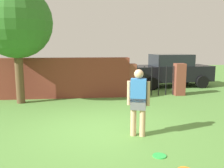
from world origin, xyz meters
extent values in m
plane|color=#568C3D|center=(0.00, 0.00, 0.00)|extent=(40.00, 40.00, 0.00)
cube|color=brown|center=(-1.50, 4.14, 0.84)|extent=(5.91, 0.50, 1.67)
cylinder|color=brown|center=(-2.85, 3.30, 1.15)|extent=(0.31, 0.31, 2.29)
sphere|color=#337028|center=(-2.85, 3.30, 3.02)|extent=(2.63, 2.63, 2.63)
cylinder|color=tan|center=(0.99, -0.53, 0.42)|extent=(0.14, 0.14, 0.85)
cylinder|color=tan|center=(0.78, -0.47, 0.42)|extent=(0.14, 0.14, 0.85)
cube|color=slate|center=(0.89, -0.50, 0.80)|extent=(0.41, 0.31, 0.28)
cube|color=#3372BF|center=(0.89, -0.50, 1.12)|extent=(0.41, 0.31, 0.55)
sphere|color=tan|center=(0.89, -0.50, 1.51)|extent=(0.22, 0.22, 0.22)
cylinder|color=tan|center=(1.10, -0.56, 1.05)|extent=(0.09, 0.09, 0.58)
cylinder|color=tan|center=(0.67, -0.43, 1.05)|extent=(0.09, 0.09, 0.58)
cube|color=brown|center=(1.56, 4.14, 0.70)|extent=(0.44, 0.44, 1.40)
cube|color=brown|center=(3.73, 4.14, 0.70)|extent=(0.44, 0.44, 1.40)
cylinder|color=black|center=(1.83, 4.14, 0.65)|extent=(0.04, 0.04, 1.30)
cylinder|color=black|center=(2.15, 4.14, 0.65)|extent=(0.04, 0.04, 1.30)
cylinder|color=black|center=(2.48, 4.14, 0.65)|extent=(0.04, 0.04, 1.30)
cylinder|color=black|center=(2.81, 4.14, 0.65)|extent=(0.04, 0.04, 1.30)
cylinder|color=black|center=(3.13, 4.14, 0.65)|extent=(0.04, 0.04, 1.30)
cylinder|color=black|center=(3.46, 4.14, 0.65)|extent=(0.04, 0.04, 1.30)
cube|color=black|center=(4.14, 6.43, 0.72)|extent=(4.34, 2.08, 0.80)
cube|color=#1E2328|center=(4.14, 6.43, 1.42)|extent=(2.13, 1.68, 0.60)
cylinder|color=black|center=(5.43, 7.40, 0.32)|extent=(0.66, 0.28, 0.64)
cylinder|color=black|center=(5.58, 5.71, 0.32)|extent=(0.66, 0.28, 0.64)
cylinder|color=black|center=(2.71, 7.15, 0.32)|extent=(0.66, 0.28, 0.64)
cylinder|color=black|center=(2.86, 5.45, 0.32)|extent=(0.66, 0.28, 0.64)
cylinder|color=green|center=(1.08, -1.63, 0.01)|extent=(0.27, 0.27, 0.02)
camera|label=1|loc=(-0.32, -5.96, 2.16)|focal=38.45mm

